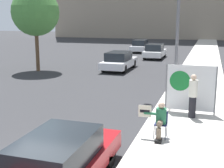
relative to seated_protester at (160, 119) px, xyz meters
The scene contains 10 objects.
sidewalk_curb 12.05m from the seated_protester, 86.03° to the left, with size 3.18×90.00×0.16m, color beige.
seated_protester is the anchor object (origin of this frame).
jogger_on_sidewalk 2.74m from the seated_protester, 71.03° to the left, with size 0.34×0.34×1.74m.
protest_banner 3.28m from the seated_protester, 77.06° to the left, with size 2.04×0.06×2.00m.
traffic_light_pole 7.34m from the seated_protester, 98.41° to the left, with size 2.34×2.11×6.36m.
parked_car_curbside 4.01m from the seated_protester, 116.89° to the right, with size 1.73×4.49×1.38m.
car_on_road_nearest 14.86m from the seated_protester, 111.33° to the left, with size 1.88×4.77×1.44m.
car_on_road_midblock 22.18m from the seated_protester, 100.22° to the left, with size 1.82×4.28×1.46m.
car_on_road_distant 28.08m from the seated_protester, 103.68° to the left, with size 1.73×4.52×1.48m.
street_tree_near_curb 16.49m from the seated_protester, 134.57° to the left, with size 3.59×3.59×6.28m.
Camera 1 is at (4.07, -6.71, 4.04)m, focal length 50.00 mm.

